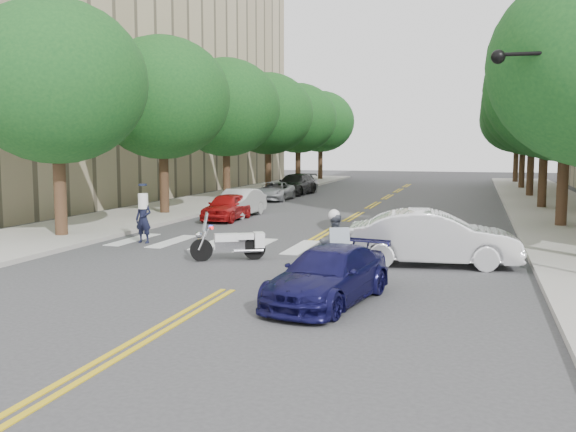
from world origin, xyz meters
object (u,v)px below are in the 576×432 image
at_px(sedan_blue, 328,276).
at_px(motorcycle_police, 333,249).
at_px(convertible, 434,238).
at_px(motorcycle_parked, 235,243).
at_px(officer_standing, 144,219).

bearing_deg(sedan_blue, motorcycle_police, 111.53).
relative_size(convertible, sedan_blue, 1.15).
relative_size(motorcycle_police, motorcycle_parked, 1.02).
distance_m(motorcycle_police, sedan_blue, 2.35).
height_order(motorcycle_police, convertible, motorcycle_police).
bearing_deg(convertible, motorcycle_police, 133.37).
relative_size(motorcycle_police, sedan_blue, 0.51).
xyz_separation_m(motorcycle_police, officer_standing, (-7.57, 4.14, 0.03)).
distance_m(motorcycle_police, motorcycle_parked, 3.89).
relative_size(motorcycle_parked, sedan_blue, 0.50).
height_order(motorcycle_police, sedan_blue, motorcycle_police).
xyz_separation_m(motorcycle_parked, officer_standing, (-4.21, 2.23, 0.33)).
height_order(motorcycle_parked, sedan_blue, motorcycle_parked).
bearing_deg(motorcycle_police, sedan_blue, 76.15).
bearing_deg(motorcycle_police, convertible, -153.72).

